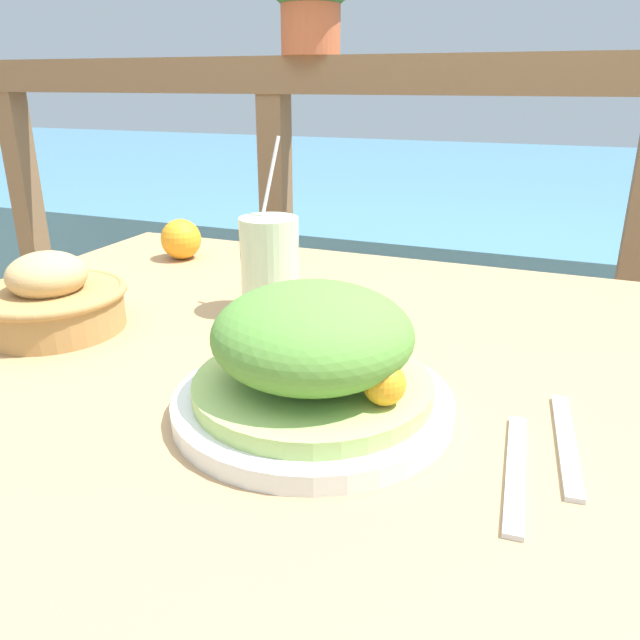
# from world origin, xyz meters

# --- Properties ---
(patio_table) EXTENTS (1.14, 0.98, 0.75)m
(patio_table) POSITION_xyz_m (0.00, 0.00, 0.66)
(patio_table) COLOR tan
(patio_table) RESTS_ON ground_plane
(railing_fence) EXTENTS (2.80, 0.08, 1.12)m
(railing_fence) POSITION_xyz_m (0.00, 0.91, 0.80)
(railing_fence) COLOR brown
(railing_fence) RESTS_ON ground_plane
(sea_backdrop) EXTENTS (12.00, 4.00, 0.54)m
(sea_backdrop) POSITION_xyz_m (0.00, 3.41, 0.27)
(sea_backdrop) COLOR teal
(sea_backdrop) RESTS_ON ground_plane
(salad_plate) EXTENTS (0.28, 0.28, 0.13)m
(salad_plate) POSITION_xyz_m (0.08, -0.12, 0.81)
(salad_plate) COLOR silver
(salad_plate) RESTS_ON patio_table
(drink_glass) EXTENTS (0.08, 0.08, 0.25)m
(drink_glass) POSITION_xyz_m (-0.09, 0.13, 0.82)
(drink_glass) COLOR beige
(drink_glass) RESTS_ON patio_table
(bread_basket) EXTENTS (0.20, 0.20, 0.11)m
(bread_basket) POSITION_xyz_m (-0.33, -0.04, 0.79)
(bread_basket) COLOR #AD7F47
(bread_basket) RESTS_ON patio_table
(fork) EXTENTS (0.03, 0.18, 0.00)m
(fork) POSITION_xyz_m (0.28, -0.15, 0.75)
(fork) COLOR silver
(fork) RESTS_ON patio_table
(knife) EXTENTS (0.03, 0.18, 0.00)m
(knife) POSITION_xyz_m (0.32, -0.09, 0.75)
(knife) COLOR silver
(knife) RESTS_ON patio_table
(orange_near_basket) EXTENTS (0.08, 0.08, 0.08)m
(orange_near_basket) POSITION_xyz_m (-0.37, 0.33, 0.79)
(orange_near_basket) COLOR orange
(orange_near_basket) RESTS_ON patio_table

